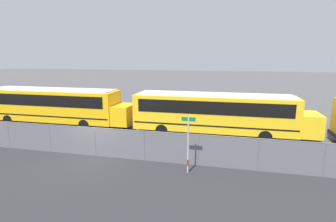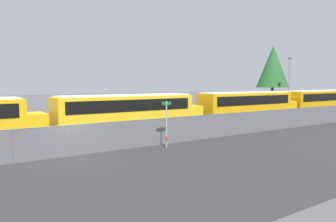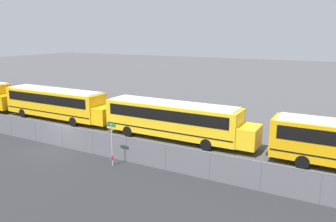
% 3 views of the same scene
% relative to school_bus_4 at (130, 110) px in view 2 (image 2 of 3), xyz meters
% --- Properties ---
extents(ground_plane, '(200.00, 200.00, 0.00)m').
position_rel_school_bus_4_xyz_m(ground_plane, '(-6.76, -5.86, -1.86)').
color(ground_plane, '#4C4C4F').
extents(road_strip, '(156.29, 12.00, 0.01)m').
position_rel_school_bus_4_xyz_m(road_strip, '(-6.76, -11.86, -1.85)').
color(road_strip, '#2B2B2D').
rests_on(road_strip, ground_plane).
extents(fence, '(122.36, 0.07, 1.77)m').
position_rel_school_bus_4_xyz_m(fence, '(-6.76, -5.86, -0.95)').
color(fence, '#9EA0A5').
rests_on(fence, ground_plane).
extents(school_bus_4, '(13.23, 2.53, 3.14)m').
position_rel_school_bus_4_xyz_m(school_bus_4, '(0.00, 0.00, 0.00)').
color(school_bus_4, yellow).
rests_on(school_bus_4, ground_plane).
extents(school_bus_5, '(13.23, 2.53, 3.14)m').
position_rel_school_bus_4_xyz_m(school_bus_5, '(14.10, -0.16, 0.00)').
color(school_bus_5, '#EDA80F').
rests_on(school_bus_5, ground_plane).
extents(school_bus_6, '(13.23, 2.53, 3.14)m').
position_rel_school_bus_4_xyz_m(school_bus_6, '(27.65, -0.24, 0.00)').
color(school_bus_6, orange).
rests_on(school_bus_6, ground_plane).
extents(street_sign, '(0.70, 0.09, 2.96)m').
position_rel_school_bus_4_xyz_m(street_sign, '(-1.05, -6.90, -0.29)').
color(street_sign, '#B7B7BC').
rests_on(street_sign, ground_plane).
extents(light_pole, '(0.60, 0.24, 7.73)m').
position_rel_school_bus_4_xyz_m(light_pole, '(29.27, 5.55, 2.39)').
color(light_pole, gray).
rests_on(light_pole, ground_plane).
extents(tree_1, '(5.09, 5.09, 9.99)m').
position_rel_school_bus_4_xyz_m(tree_1, '(30.85, 9.73, 4.80)').
color(tree_1, '#51381E').
rests_on(tree_1, ground_plane).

